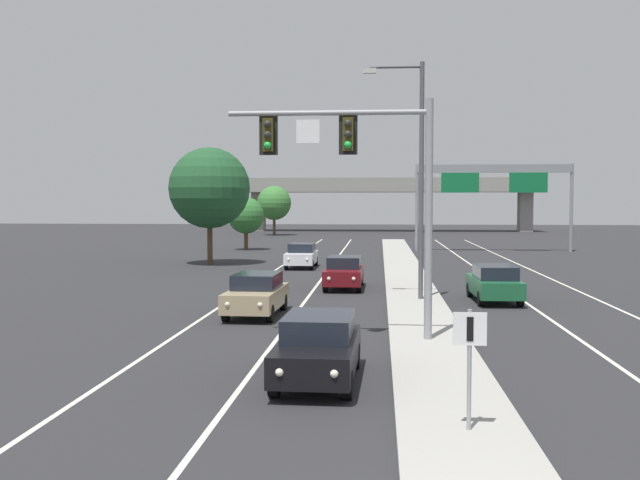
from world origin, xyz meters
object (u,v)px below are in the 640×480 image
Objects in this scene: overhead_signal_mast at (364,168)px; tree_far_left_c at (274,203)px; car_receding_green at (494,283)px; tree_far_left_b at (209,188)px; car_oncoming_black at (318,347)px; car_oncoming_white at (302,255)px; street_lamp_median at (416,166)px; median_sign_post at (470,351)px; tree_far_left_a at (246,216)px; car_oncoming_darkred at (344,272)px; car_oncoming_tan at (256,294)px; highway_sign_gantry at (494,180)px.

overhead_signal_mast is 71.53m from tree_far_left_c.
tree_far_left_b reaches higher than car_receding_green.
overhead_signal_mast reaches higher than car_oncoming_black.
tree_far_left_c is (-8.33, 45.34, 3.29)m from car_oncoming_white.
street_lamp_median is at bearing 78.04° from car_oncoming_black.
street_lamp_median is at bearing -173.68° from car_receding_green.
tree_far_left_a reaches higher than median_sign_post.
street_lamp_median is 2.22× the size of car_receding_green.
median_sign_post is (2.09, -8.83, -3.70)m from overhead_signal_mast.
car_oncoming_darkred is at bearing -78.38° from tree_far_left_c.
overhead_signal_mast is 7.93m from car_oncoming_tan.
median_sign_post is 0.22× the size of street_lamp_median.
car_oncoming_tan is at bearing -82.38° from tree_far_left_c.
overhead_signal_mast is 1.54× the size of tree_far_left_a.
highway_sign_gantry is (11.16, 46.37, 5.34)m from car_oncoming_black.
median_sign_post is at bearing -52.37° from car_oncoming_black.
street_lamp_median is 1.59× the size of tree_far_left_c.
tree_far_left_a reaches higher than car_oncoming_tan.
car_oncoming_tan is at bearing 107.74° from car_oncoming_black.
car_oncoming_white is 0.95× the size of tree_far_left_a.
median_sign_post is 22.98m from car_oncoming_darkred.
overhead_signal_mast is 43.64m from tree_far_left_a.
car_oncoming_white is 0.71× the size of tree_far_left_c.
car_oncoming_black is at bearing -101.96° from street_lamp_median.
highway_sign_gantry is (8.18, 32.29, 0.37)m from street_lamp_median.
tree_far_left_c reaches higher than car_oncoming_black.
car_receding_green is at bearing 6.32° from street_lamp_median.
street_lamp_median reaches higher than car_oncoming_black.
tree_far_left_a is (-10.06, 28.19, 2.23)m from car_oncoming_darkred.
car_receding_green is at bearing -46.62° from tree_far_left_b.
car_oncoming_darkred is 11.60m from car_oncoming_white.
median_sign_post is at bearing -81.58° from car_oncoming_darkred.
tree_far_left_a is (-13.33, 32.85, -2.74)m from street_lamp_median.
car_oncoming_darkred is (-0.29, 18.73, 0.00)m from car_oncoming_black.
median_sign_post is 0.35× the size of tree_far_left_c.
street_lamp_median is 8.94m from car_oncoming_tan.
street_lamp_median reaches higher than median_sign_post.
overhead_signal_mast is at bearing -74.92° from tree_far_left_a.
car_oncoming_black is (-2.98, -14.07, -4.97)m from street_lamp_median.
tree_far_left_a is (-0.28, 15.09, -2.15)m from tree_far_left_b.
tree_far_left_b is at bearing 126.32° from street_lamp_median.
overhead_signal_mast is at bearing -79.62° from tree_far_left_c.
overhead_signal_mast reaches higher than car_receding_green.
street_lamp_median reaches higher than highway_sign_gantry.
car_oncoming_white is at bearing -68.34° from tree_far_left_a.
street_lamp_median is at bearing -76.31° from tree_far_left_c.
car_oncoming_black is 30.07m from car_oncoming_white.
car_oncoming_white is at bearing 100.33° from overhead_signal_mast.
highway_sign_gantry is 21.74m from tree_far_left_a.
car_oncoming_white is at bearing -131.75° from highway_sign_gantry.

